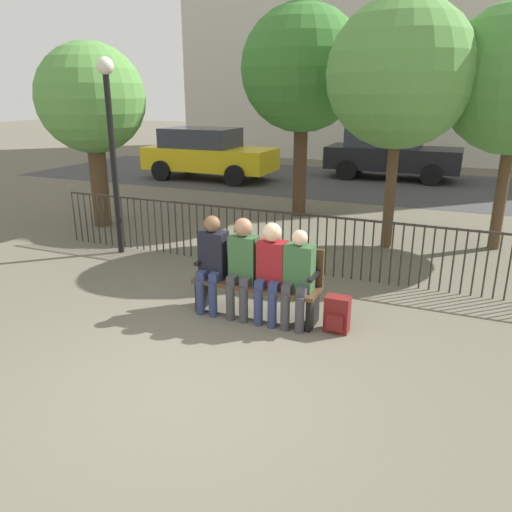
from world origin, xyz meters
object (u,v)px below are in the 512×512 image
Objects in this scene: seated_person_2 at (271,267)px; seated_person_3 at (298,274)px; seated_person_0 at (212,259)px; backpack at (337,315)px; lamp_post at (110,126)px; tree_2 at (91,100)px; park_bench at (258,278)px; parked_car_2 at (390,153)px; seated_person_1 at (242,262)px; tree_0 at (303,70)px; parked_car_0 at (207,153)px; tree_1 at (400,75)px.

seated_person_3 is at bearing -0.45° from seated_person_2.
seated_person_0 is 1.05× the size of seated_person_3.
seated_person_2 reaches higher than backpack.
lamp_post is at bearing 157.70° from seated_person_3.
backpack is at bearing -26.75° from tree_2.
seated_person_3 is (0.56, -0.13, 0.17)m from park_bench.
seated_person_3 is 0.28× the size of parked_car_2.
tree_0 is at bearing 101.16° from seated_person_1.
tree_2 is (-3.56, -2.51, -0.60)m from tree_0.
seated_person_3 is 0.33× the size of tree_2.
seated_person_2 is 10.81m from parked_car_0.
backpack is 0.10× the size of tree_0.
tree_2 is 0.87× the size of parked_car_2.
tree_1 reaches higher than seated_person_2.
tree_1 reaches higher than backpack.
park_bench is at bearing -105.84° from tree_1.
lamp_post is (-3.25, 1.43, 1.69)m from park_bench.
tree_1 is 1.15× the size of tree_2.
tree_1 is at bearing 82.90° from seated_person_3.
backpack is (1.04, -0.10, -0.27)m from park_bench.
parked_car_0 is at bearing 118.71° from seated_person_0.
backpack is 6.61m from tree_0.
seated_person_1 is at bearing -78.84° from tree_0.
lamp_post is 0.77× the size of parked_car_0.
park_bench is 1.27× the size of seated_person_1.
tree_2 reaches higher than park_bench.
parked_car_2 is (4.65, 8.58, -1.71)m from tree_2.
parked_car_0 reaches higher than seated_person_1.
tree_2 is at bearing -82.75° from parked_car_0.
seated_person_2 is (0.80, -0.00, 0.00)m from seated_person_0.
tree_2 reaches higher than parked_car_0.
seated_person_3 is 0.66m from backpack.
park_bench is at bearing -76.94° from tree_0.
seated_person_0 is 1.01× the size of seated_person_2.
seated_person_0 is 1.70m from backpack.
tree_2 is at bearing -144.76° from tree_0.
backpack is 0.10× the size of parked_car_2.
parked_car_2 reaches higher than backpack.
tree_2 is 1.13× the size of lamp_post.
tree_2 is at bearing 149.35° from seated_person_2.
parked_car_0 reaches higher than seated_person_0.
parked_car_0 is at bearing 123.93° from seated_person_3.
parked_car_0 is (-6.14, 9.13, 0.18)m from seated_person_3.
lamp_post reaches higher than backpack.
tree_2 is (-5.36, 2.97, 1.89)m from seated_person_3.
tree_1 is at bearing 72.38° from seated_person_1.
seated_person_2 is 6.11m from tree_2.
parked_car_2 is at bearing 91.83° from seated_person_2.
lamp_post reaches higher than seated_person_3.
park_bench is 5.95m from tree_2.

